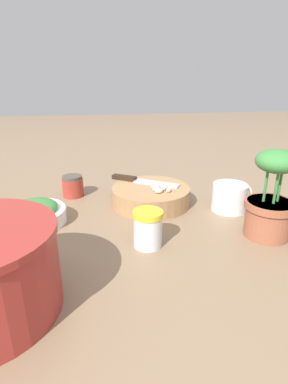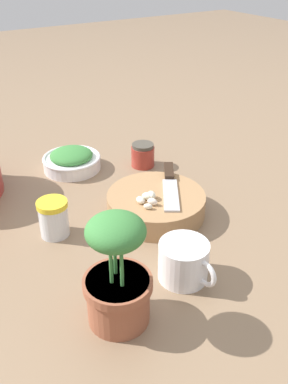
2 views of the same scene
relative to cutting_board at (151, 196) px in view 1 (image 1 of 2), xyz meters
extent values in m
plane|color=#7F664C|center=(0.03, 0.07, -0.03)|extent=(5.00, 5.00, 0.00)
cylinder|color=#9E754C|center=(0.00, 0.00, 0.00)|extent=(0.23, 0.23, 0.05)
cube|color=black|center=(0.07, -0.08, 0.03)|extent=(0.08, 0.06, 0.01)
cube|color=#B2B2B7|center=(-0.02, -0.03, 0.03)|extent=(0.13, 0.10, 0.01)
ellipsoid|color=#EFECCA|center=(-0.01, 0.03, 0.04)|extent=(0.03, 0.03, 0.02)
ellipsoid|color=beige|center=(-0.01, 0.05, 0.03)|extent=(0.02, 0.02, 0.02)
ellipsoid|color=silver|center=(-0.04, 0.05, 0.03)|extent=(0.02, 0.02, 0.01)
ellipsoid|color=#EEE6C9|center=(-0.01, 0.02, 0.04)|extent=(0.03, 0.03, 0.02)
ellipsoid|color=#F4E2D0|center=(-0.03, 0.03, 0.03)|extent=(0.03, 0.02, 0.02)
cylinder|color=white|center=(0.32, 0.07, -0.01)|extent=(0.16, 0.16, 0.03)
torus|color=white|center=(0.32, 0.07, 0.01)|extent=(0.16, 0.16, 0.01)
ellipsoid|color=#387A38|center=(0.32, 0.07, 0.02)|extent=(0.12, 0.12, 0.03)
cylinder|color=silver|center=(0.05, 0.23, 0.01)|extent=(0.06, 0.06, 0.07)
cylinder|color=yellow|center=(0.05, 0.23, 0.05)|extent=(0.07, 0.07, 0.01)
cylinder|color=white|center=(-0.21, 0.08, 0.01)|extent=(0.09, 0.09, 0.08)
torus|color=white|center=(-0.26, 0.07, 0.01)|extent=(0.05, 0.02, 0.05)
cylinder|color=#9E3328|center=(0.23, -0.11, 0.00)|extent=(0.07, 0.07, 0.06)
cylinder|color=#474238|center=(0.23, -0.11, 0.04)|extent=(0.06, 0.06, 0.01)
cylinder|color=#935138|center=(-0.23, 0.23, 0.02)|extent=(0.10, 0.10, 0.09)
cylinder|color=#935138|center=(-0.23, 0.23, 0.05)|extent=(0.11, 0.11, 0.02)
ellipsoid|color=#387A38|center=(-0.23, 0.23, 0.15)|extent=(0.09, 0.09, 0.05)
cylinder|color=#387A38|center=(-0.25, 0.23, 0.11)|extent=(0.01, 0.01, 0.09)
cylinder|color=#387A38|center=(-0.23, 0.24, 0.11)|extent=(0.01, 0.01, 0.09)
cylinder|color=#387A38|center=(-0.22, 0.22, 0.11)|extent=(0.01, 0.01, 0.09)
camera|label=1|loc=(0.15, 0.80, 0.32)|focal=28.00mm
camera|label=2|loc=(-0.70, 0.47, 0.53)|focal=40.00mm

